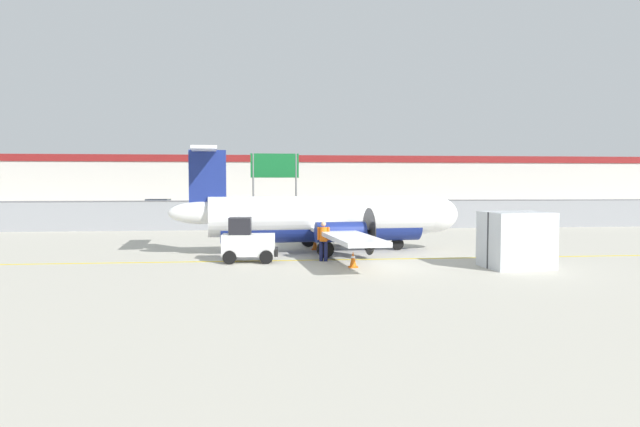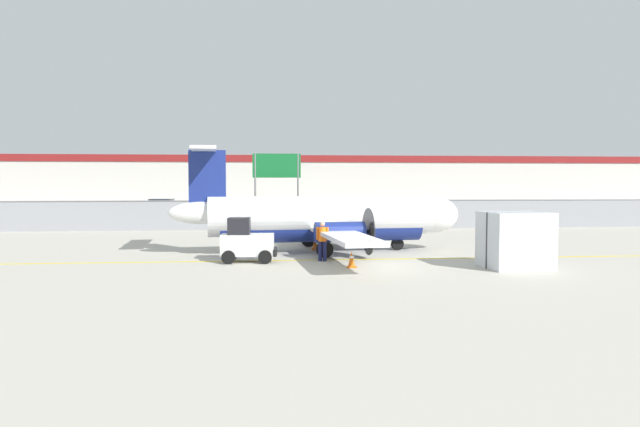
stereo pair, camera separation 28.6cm
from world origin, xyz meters
TOP-DOWN VIEW (x-y plane):
  - ground_plane at (0.00, 2.00)m, footprint 140.00×140.00m
  - perimeter_fence at (0.00, 18.00)m, footprint 98.00×0.10m
  - parking_lot_strip at (0.00, 29.50)m, footprint 98.00×17.00m
  - background_building at (0.00, 47.99)m, footprint 91.00×8.10m
  - commuter_airplane at (-1.00, 4.93)m, footprint 14.22×16.08m
  - baggage_tug at (-4.76, 1.69)m, footprint 2.37×1.46m
  - ground_crew_worker at (-1.55, 1.65)m, footprint 0.54×0.43m
  - cargo_container at (5.78, -1.00)m, footprint 2.57×2.21m
  - traffic_cone_near_left at (-5.87, 6.65)m, footprint 0.36×0.36m
  - traffic_cone_near_right at (-5.41, 4.37)m, footprint 0.36×0.36m
  - traffic_cone_far_left at (-1.51, 5.75)m, footprint 0.36×0.36m
  - traffic_cone_far_right at (-0.58, -0.26)m, footprint 0.36×0.36m
  - parked_car_0 at (-14.43, 35.67)m, footprint 4.34×2.32m
  - parked_car_1 at (-6.37, 28.82)m, footprint 4.35×2.35m
  - parked_car_2 at (0.81, 24.24)m, footprint 4.33×2.29m
  - parked_car_3 at (7.32, 35.26)m, footprint 4.26×2.12m
  - parked_car_4 at (12.79, 28.63)m, footprint 4.27×2.14m
  - highway_sign at (-3.13, 20.47)m, footprint 3.60×0.14m

SIDE VIEW (x-z plane):
  - ground_plane at x=0.00m, z-range 0.00..0.01m
  - parking_lot_strip at x=0.00m, z-range 0.00..0.12m
  - traffic_cone_near_left at x=-5.87m, z-range -0.01..0.63m
  - traffic_cone_near_right at x=-5.41m, z-range -0.01..0.63m
  - traffic_cone_far_left at x=-1.51m, z-range -0.01..0.63m
  - traffic_cone_far_right at x=-0.58m, z-range -0.01..0.63m
  - baggage_tug at x=-4.76m, z-range -0.08..1.80m
  - parked_car_0 at x=-14.43m, z-range 0.10..1.68m
  - parked_car_1 at x=-6.37m, z-range 0.10..1.68m
  - parked_car_2 at x=0.81m, z-range 0.10..1.68m
  - parked_car_3 at x=7.32m, z-range 0.10..1.68m
  - parked_car_4 at x=12.79m, z-range 0.10..1.68m
  - ground_crew_worker at x=-1.55m, z-range 0.10..1.80m
  - cargo_container at x=5.78m, z-range 0.00..2.20m
  - perimeter_fence at x=0.00m, z-range 0.07..2.17m
  - commuter_airplane at x=-1.00m, z-range -0.86..4.06m
  - background_building at x=0.00m, z-range 0.01..6.51m
  - highway_sign at x=-3.13m, z-range 1.39..6.89m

